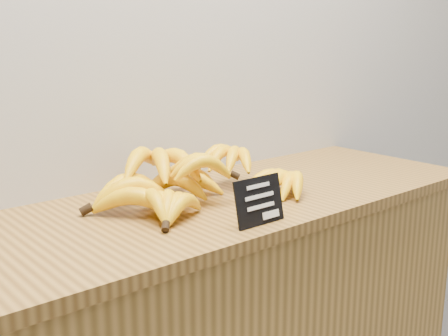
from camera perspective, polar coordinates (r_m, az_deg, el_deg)
counter_top at (r=1.41m, az=-1.31°, el=-3.81°), size 1.56×0.54×0.03m
chalkboard_sign at (r=1.21m, az=3.61°, el=-3.37°), size 0.13×0.03×0.10m
banana_pile at (r=1.38m, az=-3.66°, el=-1.14°), size 0.56×0.38×0.13m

